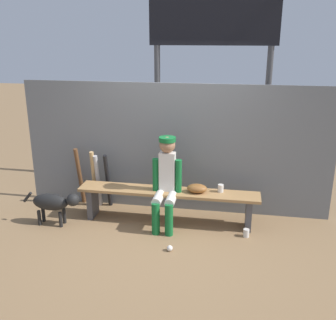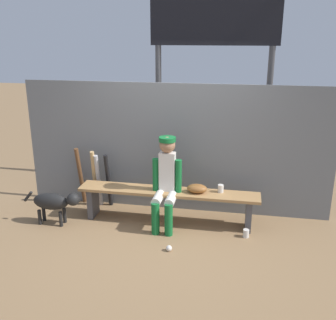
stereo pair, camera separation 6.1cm
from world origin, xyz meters
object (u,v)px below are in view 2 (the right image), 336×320
bat_wood_dark (81,176)px  baseball (169,248)px  baseball_glove (197,188)px  dog (55,202)px  cup_on_ground (246,233)px  cup_on_bench (221,188)px  bat_wood_tan (95,179)px  scoreboard (218,42)px  dugout_bench (168,197)px  player_seated (166,180)px  bat_aluminum_silver (99,181)px  bat_aluminum_black (108,181)px

bat_wood_dark → baseball: bearing=-35.4°
baseball_glove → dog: bearing=-169.7°
cup_on_ground → cup_on_bench: (-0.37, 0.32, 0.49)m
bat_wood_tan → baseball: bat_wood_tan is taller
scoreboard → cup_on_ground: bearing=-72.4°
dugout_bench → baseball: size_ratio=34.57×
player_seated → bat_wood_tan: player_seated is taller
cup_on_bench → scoreboard: scoreboard is taller
player_seated → baseball_glove: bearing=14.7°
bat_wood_dark → cup_on_ground: size_ratio=8.53×
scoreboard → dog: bearing=-136.4°
bat_aluminum_silver → cup_on_bench: (1.88, -0.25, 0.11)m
cup_on_ground → dog: dog is taller
dog → cup_on_bench: bearing=10.7°
bat_wood_tan → dog: size_ratio=1.09×
bat_aluminum_silver → scoreboard: (1.67, 1.30, 2.04)m
dugout_bench → dog: dog is taller
bat_aluminum_silver → dugout_bench: bearing=-15.6°
bat_aluminum_silver → cup_on_ground: 2.36m
dugout_bench → bat_wood_tan: (-1.21, 0.32, 0.08)m
bat_wood_dark → scoreboard: (1.98, 1.24, 2.00)m
player_seated → cup_on_ground: bearing=-7.0°
bat_aluminum_silver → scoreboard: bearing=37.9°
player_seated → cup_on_bench: bearing=13.9°
baseball → dog: bearing=166.1°
baseball → bat_aluminum_silver: bearing=140.0°
bat_aluminum_black → bat_aluminum_silver: bat_aluminum_black is taller
player_seated → bat_wood_tan: size_ratio=1.37×
bat_aluminum_black → bat_wood_dark: (-0.47, 0.04, 0.03)m
dugout_bench → player_seated: player_seated is taller
dugout_bench → bat_aluminum_silver: bat_aluminum_silver is taller
bat_wood_tan → bat_aluminum_silver: bearing=0.1°
bat_wood_tan → cup_on_ground: bearing=-13.8°
bat_aluminum_silver → bat_wood_dark: (-0.32, 0.06, 0.04)m
bat_aluminum_silver → bat_wood_dark: bearing=169.8°
bat_wood_tan → bat_wood_dark: size_ratio=0.98×
baseball_glove → bat_wood_dark: size_ratio=0.30×
bat_wood_dark → cup_on_ground: (2.57, -0.62, -0.41)m
bat_aluminum_black → scoreboard: (1.51, 1.28, 2.03)m
baseball_glove → dog: size_ratio=0.33×
dugout_bench → bat_aluminum_black: 1.06m
player_seated → baseball_glove: size_ratio=4.51×
bat_aluminum_black → cup_on_ground: size_ratio=7.94×
player_seated → bat_wood_dark: 1.55m
baseball_glove → bat_aluminum_silver: bearing=168.3°
dugout_bench → baseball: dugout_bench is taller
bat_aluminum_black → bat_wood_dark: bat_wood_dark is taller
cup_on_ground → scoreboard: bearing=107.6°
bat_aluminum_black → scoreboard: bearing=40.2°
bat_wood_dark → scoreboard: scoreboard is taller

